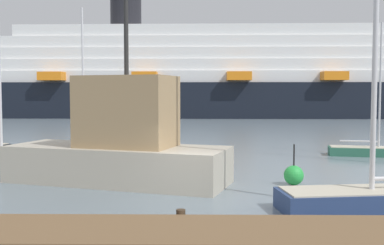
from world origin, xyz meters
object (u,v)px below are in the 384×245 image
Objects in this scene: sailboat_6 at (372,150)px; cruise_ship at (235,78)px; fishing_boat_1 at (121,144)px; sailboat_2 at (89,147)px; channel_buoy_1 at (294,175)px.

sailboat_6 is 0.08× the size of cruise_ship.
cruise_ship is (8.53, 51.72, 4.21)m from fishing_boat_1.
fishing_boat_1 is at bearing -98.46° from cruise_ship.
sailboat_2 is 9.33m from fishing_boat_1.
cruise_ship reaches higher than sailboat_6.
sailboat_6 is 44.20m from cruise_ship.
cruise_ship is (1.73, 52.14, 5.35)m from channel_buoy_1.
fishing_boat_1 is at bearing 176.47° from channel_buoy_1.
channel_buoy_1 is (10.11, -9.07, -0.01)m from sailboat_2.
sailboat_6 is 15.31m from fishing_boat_1.
cruise_ship reaches higher than sailboat_2.
cruise_ship is at bearing 88.10° from channel_buoy_1.
cruise_ship is (11.83, 43.07, 5.35)m from sailboat_2.
sailboat_6 reaches higher than channel_buoy_1.
fishing_boat_1 is (3.30, -8.65, 1.14)m from sailboat_2.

